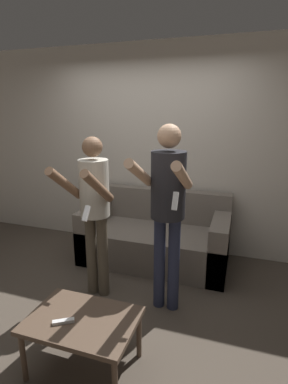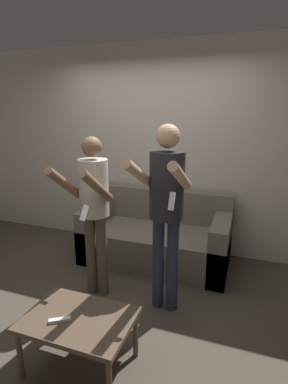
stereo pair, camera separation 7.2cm
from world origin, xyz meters
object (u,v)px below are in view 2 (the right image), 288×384
(couch, at_px, (156,238))
(remote_on_table, at_px, (60,320))
(person_standing_right, at_px, (166,200))
(coffee_table, at_px, (79,323))
(person_standing_left, at_px, (93,202))

(couch, distance_m, remote_on_table, 1.89)
(person_standing_right, xyz_separation_m, remote_on_table, (-0.49, -0.97, -0.66))
(coffee_table, bearing_deg, couch, 89.11)
(couch, bearing_deg, person_standing_right, -68.06)
(couch, distance_m, person_standing_right, 1.27)
(couch, xyz_separation_m, person_standing_left, (-0.37, -0.91, 0.71))
(couch, bearing_deg, person_standing_left, -111.87)
(couch, bearing_deg, coffee_table, -90.89)
(remote_on_table, bearing_deg, coffee_table, 39.90)
(person_standing_right, distance_m, coffee_table, 1.20)
(couch, relative_size, person_standing_left, 1.10)
(couch, height_order, coffee_table, couch)
(coffee_table, bearing_deg, remote_on_table, -140.10)
(person_standing_left, bearing_deg, couch, 68.13)
(person_standing_left, distance_m, remote_on_table, 1.14)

